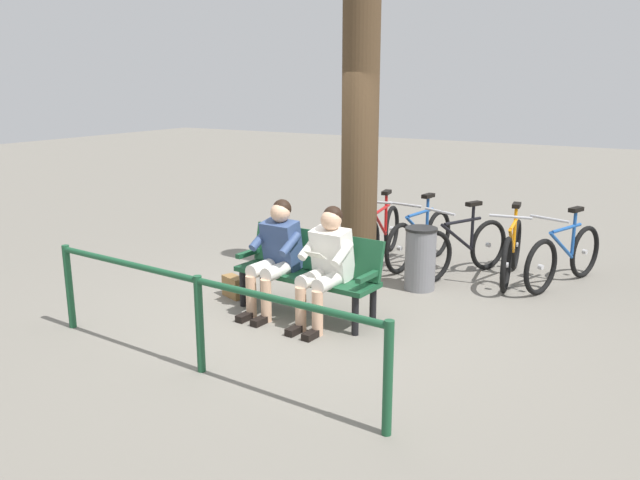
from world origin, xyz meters
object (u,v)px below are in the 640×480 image
Objects in this scene: bicycle_black at (461,248)px; bicycle_blue at (382,234)px; bicycle_purple at (564,257)px; bench at (310,267)px; handbag at (234,287)px; tree_trunk at (360,138)px; bicycle_orange at (420,238)px; bicycle_silver at (512,252)px; person_companion at (276,251)px; litter_bin at (420,259)px; person_reading at (326,261)px.

bicycle_blue is (1.19, -0.18, 0.00)m from bicycle_black.
bicycle_purple and bicycle_blue have the same top height.
bicycle_black reaches higher than bench.
bicycle_blue reaches higher than handbag.
bench is 1.88m from tree_trunk.
bicycle_orange is (-0.45, -0.91, -1.38)m from tree_trunk.
person_companion is at bearing -45.75° from bicycle_silver.
bicycle_blue is at bearing -69.84° from bicycle_purple.
bicycle_blue is at bearing -78.15° from bicycle_orange.
handbag is at bearing 58.84° from tree_trunk.
bicycle_blue is (0.24, -2.27, -0.15)m from bench.
bicycle_black is (-0.24, -0.75, -0.01)m from litter_bin.
bicycle_orange is (-1.31, -2.32, 0.24)m from handbag.
tree_trunk reaches higher than person_reading.
handbag is at bearing -3.60° from person_reading.
person_reading is at bearing 75.73° from litter_bin.
person_reading reaches higher than bicycle_blue.
bicycle_purple is at bearing -144.72° from litter_bin.
person_reading reaches higher than bicycle_silver.
bicycle_purple is at bearing -130.57° from person_companion.
bicycle_black is 1.20m from bicycle_blue.
handbag is at bearing -19.00° from bicycle_black.
handbag is at bearing -27.94° from bicycle_blue.
handbag is (0.68, -0.13, -0.54)m from person_companion.
bicycle_purple is (-3.14, -2.36, 0.24)m from handbag.
tree_trunk is (0.47, -1.59, 1.07)m from person_reading.
bicycle_black is 0.68m from bicycle_orange.
handbag is (1.32, -0.18, -0.54)m from person_reading.
bicycle_blue is at bearing -79.87° from bench.
litter_bin is 1.23m from bicycle_silver.
litter_bin is (-0.85, 0.07, -1.36)m from tree_trunk.
handbag is 0.40× the size of litter_bin.
tree_trunk reaches higher than bench.
person_companion is 0.72× the size of bicycle_orange.
handbag is 2.42m from bicycle_blue.
bench is 1.09m from handbag.
bicycle_purple is at bearing -121.58° from person_reading.
litter_bin is 0.45× the size of bicycle_silver.
bicycle_silver is (-1.68, -0.85, -1.38)m from tree_trunk.
litter_bin is at bearing -50.14° from bicycle_silver.
bicycle_black is (0.58, 0.16, 0.00)m from bicycle_silver.
bench is 0.47× the size of tree_trunk.
bicycle_blue is at bearing -74.79° from bicycle_black.
bench is at bearing -3.18° from bicycle_blue.
bicycle_black reaches higher than handbag.
person_companion is 0.72× the size of bicycle_silver.
litter_bin is 0.79m from bicycle_black.
bicycle_orange is at bearing -67.46° from litter_bin.
bicycle_silver is 1.00× the size of bicycle_blue.
person_companion is 0.72× the size of bicycle_blue.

